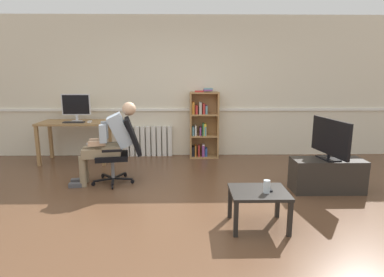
{
  "coord_description": "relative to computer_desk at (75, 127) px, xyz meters",
  "views": [
    {
      "loc": [
        0.07,
        -3.7,
        1.64
      ],
      "look_at": [
        0.15,
        0.85,
        0.7
      ],
      "focal_mm": 30.0,
      "sensor_mm": 36.0,
      "label": 1
    }
  ],
  "objects": [
    {
      "name": "tv_screen",
      "position": [
        4.02,
        -1.6,
        0.11
      ],
      "size": [
        0.25,
        0.84,
        0.56
      ],
      "rotation": [
        0.0,
        0.0,
        1.72
      ],
      "color": "black",
      "rests_on": "tv_stand"
    },
    {
      "name": "computer_mouse",
      "position": [
        0.32,
        -0.12,
        0.13
      ],
      "size": [
        0.06,
        0.1,
        0.03
      ],
      "primitive_type": "cube",
      "color": "white",
      "rests_on": "computer_desk"
    },
    {
      "name": "office_chair",
      "position": [
        1.09,
        -1.17,
        -0.12
      ],
      "size": [
        0.76,
        0.63,
        0.99
      ],
      "rotation": [
        0.0,
        0.0,
        -1.4
      ],
      "color": "black",
      "rests_on": "ground_plane"
    },
    {
      "name": "spare_remote",
      "position": [
        2.94,
        -2.61,
        -0.23
      ],
      "size": [
        0.04,
        0.15,
        0.02
      ],
      "primitive_type": "cube",
      "rotation": [
        0.0,
        0.0,
        6.27
      ],
      "color": "black",
      "rests_on": "coffee_table"
    },
    {
      "name": "person_seated",
      "position": [
        0.92,
        -1.2,
        0.0
      ],
      "size": [
        1.01,
        0.47,
        1.22
      ],
      "rotation": [
        0.0,
        0.0,
        -1.4
      ],
      "color": "#937F60",
      "rests_on": "ground_plane"
    },
    {
      "name": "computer_desk",
      "position": [
        0.0,
        0.0,
        0.0
      ],
      "size": [
        1.23,
        0.64,
        0.76
      ],
      "color": "#9E7547",
      "rests_on": "ground_plane"
    },
    {
      "name": "drinking_glass",
      "position": [
        2.89,
        -2.7,
        -0.17
      ],
      "size": [
        0.07,
        0.07,
        0.14
      ],
      "primitive_type": "cylinder",
      "color": "silver",
      "rests_on": "coffee_table"
    },
    {
      "name": "keyboard",
      "position": [
        0.04,
        -0.14,
        0.12
      ],
      "size": [
        0.37,
        0.12,
        0.02
      ],
      "primitive_type": "cube",
      "color": "black",
      "rests_on": "computer_desk"
    },
    {
      "name": "bookshelf",
      "position": [
        2.38,
        0.29,
        -0.02
      ],
      "size": [
        0.55,
        0.29,
        1.35
      ],
      "color": "#AD7F4C",
      "rests_on": "ground_plane"
    },
    {
      "name": "tv_stand",
      "position": [
        4.02,
        -1.6,
        -0.42
      ],
      "size": [
        0.98,
        0.39,
        0.46
      ],
      "color": "#2D2823",
      "rests_on": "ground_plane"
    },
    {
      "name": "imac_monitor",
      "position": [
        0.03,
        0.08,
        0.4
      ],
      "size": [
        0.53,
        0.14,
        0.5
      ],
      "color": "silver",
      "rests_on": "computer_desk"
    },
    {
      "name": "back_wall",
      "position": [
        1.99,
        0.5,
        0.7
      ],
      "size": [
        12.0,
        0.13,
        2.7
      ],
      "color": "beige",
      "rests_on": "ground_plane"
    },
    {
      "name": "radiator",
      "position": [
        1.3,
        0.39,
        -0.35
      ],
      "size": [
        0.94,
        0.08,
        0.6
      ],
      "color": "white",
      "rests_on": "ground_plane"
    },
    {
      "name": "coffee_table",
      "position": [
        2.83,
        -2.64,
        -0.3
      ],
      "size": [
        0.61,
        0.5,
        0.41
      ],
      "color": "black",
      "rests_on": "ground_plane"
    },
    {
      "name": "ground_plane",
      "position": [
        1.99,
        -2.15,
        -0.65
      ],
      "size": [
        18.0,
        18.0,
        0.0
      ],
      "primitive_type": "plane",
      "color": "brown"
    }
  ]
}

